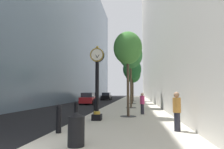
% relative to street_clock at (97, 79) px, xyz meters
% --- Properties ---
extents(ground_plane, '(110.00, 110.00, 0.00)m').
position_rel_street_clock_xyz_m(ground_plane, '(-1.20, 20.02, -2.58)').
color(ground_plane, black).
rests_on(ground_plane, ground).
extents(sidewalk_right, '(5.95, 80.00, 0.14)m').
position_rel_street_clock_xyz_m(sidewalk_right, '(1.77, 23.02, -2.51)').
color(sidewalk_right, beige).
rests_on(sidewalk_right, ground).
extents(building_block_left, '(9.00, 80.00, 29.82)m').
position_rel_street_clock_xyz_m(building_block_left, '(-12.84, 23.02, 12.33)').
color(building_block_left, slate).
rests_on(building_block_left, ground).
extents(street_clock, '(0.84, 0.55, 4.45)m').
position_rel_street_clock_xyz_m(street_clock, '(0.00, 0.00, 0.00)').
color(street_clock, black).
rests_on(street_clock, sidewalk_right).
extents(bollard_nearest, '(0.23, 0.23, 1.15)m').
position_rel_street_clock_xyz_m(bollard_nearest, '(-0.85, -3.76, -1.84)').
color(bollard_nearest, black).
rests_on(bollard_nearest, sidewalk_right).
extents(bollard_second, '(0.23, 0.23, 1.15)m').
position_rel_street_clock_xyz_m(bollard_second, '(-0.85, -1.35, -1.84)').
color(bollard_second, black).
rests_on(bollard_second, sidewalk_right).
extents(bollard_fourth, '(0.23, 0.23, 1.15)m').
position_rel_street_clock_xyz_m(bollard_fourth, '(-0.85, 3.48, -1.84)').
color(bollard_fourth, black).
rests_on(bollard_fourth, sidewalk_right).
extents(street_tree_near, '(1.98, 1.98, 5.85)m').
position_rel_street_clock_xyz_m(street_tree_near, '(1.76, 2.02, 2.22)').
color(street_tree_near, '#333335').
rests_on(street_tree_near, sidewalk_right).
extents(street_tree_mid_near, '(2.48, 2.48, 6.94)m').
position_rel_street_clock_xyz_m(street_tree_mid_near, '(1.76, 9.22, 3.04)').
color(street_tree_mid_near, '#333335').
rests_on(street_tree_mid_near, sidewalk_right).
extents(street_tree_mid_far, '(2.57, 2.57, 6.26)m').
position_rel_street_clock_xyz_m(street_tree_mid_far, '(1.76, 16.42, 2.32)').
color(street_tree_mid_far, '#333335').
rests_on(street_tree_mid_far, sidewalk_right).
extents(street_tree_far, '(2.65, 2.65, 6.25)m').
position_rel_street_clock_xyz_m(street_tree_far, '(1.76, 23.62, 2.26)').
color(street_tree_far, '#333335').
rests_on(street_tree_far, sidewalk_right).
extents(trash_bin, '(0.53, 0.53, 1.05)m').
position_rel_street_clock_xyz_m(trash_bin, '(0.46, -5.61, -1.90)').
color(trash_bin, black).
rests_on(trash_bin, sidewalk_right).
extents(pedestrian_walking, '(0.36, 0.47, 1.67)m').
position_rel_street_clock_xyz_m(pedestrian_walking, '(4.05, -2.80, -1.56)').
color(pedestrian_walking, '#23232D').
rests_on(pedestrian_walking, sidewalk_right).
extents(pedestrian_by_clock, '(0.46, 0.46, 1.59)m').
position_rel_street_clock_xyz_m(pedestrian_by_clock, '(2.76, 3.44, -1.61)').
color(pedestrian_by_clock, '#23232D').
rests_on(pedestrian_by_clock, sidewalk_right).
extents(car_black_near, '(2.05, 4.59, 1.57)m').
position_rel_street_clock_xyz_m(car_black_near, '(-3.98, 30.44, -1.81)').
color(car_black_near, black).
rests_on(car_black_near, ground).
extents(car_grey_mid, '(2.14, 4.22, 1.64)m').
position_rel_street_clock_xyz_m(car_grey_mid, '(-5.41, 21.28, -1.78)').
color(car_grey_mid, slate).
rests_on(car_grey_mid, ground).
extents(car_red_far, '(2.11, 4.24, 1.65)m').
position_rel_street_clock_xyz_m(car_red_far, '(-4.50, 16.37, -1.78)').
color(car_red_far, '#AD191E').
rests_on(car_red_far, ground).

